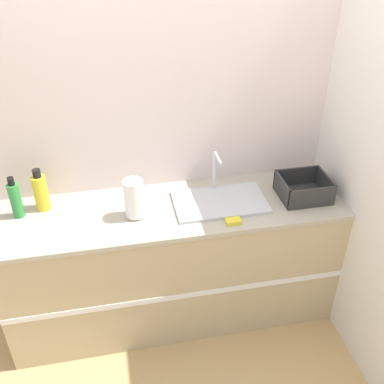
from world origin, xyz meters
The scene contains 10 objects.
ground_plane centered at (0.00, 0.00, 0.00)m, with size 12.00×12.00×0.00m, color tan.
wall_back centered at (0.00, 0.63, 1.30)m, with size 4.58×0.06×2.60m.
wall_right centered at (1.12, 0.30, 1.30)m, with size 0.06×2.60×2.60m.
counter_cabinet centered at (0.00, 0.30, 0.46)m, with size 2.20×0.62×0.93m.
sink centered at (0.31, 0.29, 0.95)m, with size 0.58×0.36×0.29m.
paper_towel_roll centered at (-0.23, 0.25, 1.06)m, with size 0.12×0.12×0.25m.
dish_rack centered at (0.86, 0.26, 0.98)m, with size 0.31×0.27×0.14m.
bottle_green centered at (-0.93, 0.40, 1.05)m, with size 0.07×0.07×0.27m.
bottle_yellow centered at (-0.79, 0.45, 1.05)m, with size 0.09×0.09×0.28m.
sponge centered at (0.33, 0.07, 0.94)m, with size 0.09×0.06×0.02m.
Camera 1 is at (-0.33, -1.99, 2.55)m, focal length 42.00 mm.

